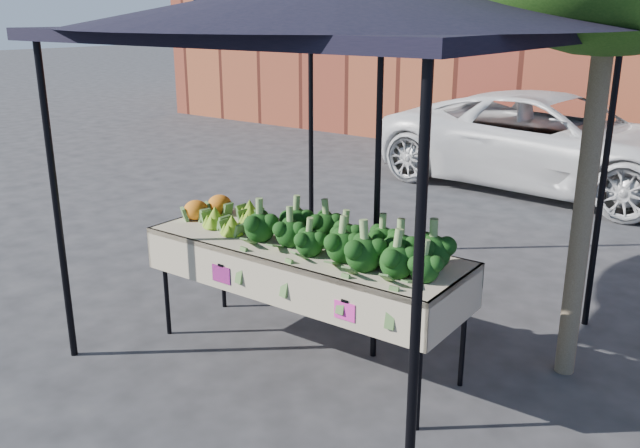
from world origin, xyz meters
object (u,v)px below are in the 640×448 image
(table, at_px, (303,302))
(vehicle, at_px, (565,12))
(street_tree, at_px, (597,100))
(canopy, at_px, (343,170))

(table, bearing_deg, vehicle, 93.35)
(street_tree, bearing_deg, table, -148.43)
(vehicle, distance_m, street_tree, 5.57)
(canopy, relative_size, vehicle, 0.63)
(vehicle, relative_size, street_tree, 1.28)
(table, bearing_deg, street_tree, 31.57)
(canopy, relative_size, street_tree, 0.81)
(canopy, height_order, street_tree, street_tree)
(canopy, xyz_separation_m, vehicle, (-0.41, 5.75, 1.12))
(table, distance_m, canopy, 1.01)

